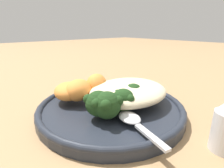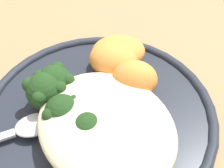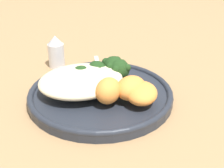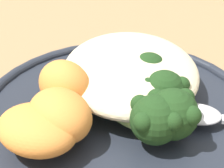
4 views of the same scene
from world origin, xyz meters
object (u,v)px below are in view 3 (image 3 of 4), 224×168
sweet_potato_chunk_2 (108,91)px  broccoli_stalk_2 (98,74)px  salt_shaker (56,52)px  broccoli_stalk_1 (113,68)px  broccoli_stalk_3 (97,76)px  broccoli_stalk_0 (117,72)px  broccoli_stalk_5 (81,81)px  quinoa_mound (81,81)px  broccoli_stalk_4 (85,77)px  sweet_potato_chunk_0 (141,93)px  plate (101,94)px  spoon (99,69)px  sweet_potato_chunk_1 (131,88)px

sweet_potato_chunk_2 → broccoli_stalk_2: bearing=83.1°
salt_shaker → sweet_potato_chunk_2: bearing=-79.9°
broccoli_stalk_1 → broccoli_stalk_3: size_ratio=0.98×
broccoli_stalk_0 → sweet_potato_chunk_2: sweet_potato_chunk_2 is taller
broccoli_stalk_3 → broccoli_stalk_5: bearing=103.0°
quinoa_mound → salt_shaker: 0.17m
broccoli_stalk_4 → sweet_potato_chunk_0: broccoli_stalk_4 is taller
broccoli_stalk_0 → broccoli_stalk_3: size_ratio=0.91×
broccoli_stalk_5 → broccoli_stalk_1: bearing=-124.6°
quinoa_mound → broccoli_stalk_2: (0.04, 0.02, -0.00)m
broccoli_stalk_5 → salt_shaker: size_ratio=0.94×
plate → broccoli_stalk_1: (0.04, 0.04, 0.03)m
quinoa_mound → broccoli_stalk_1: bearing=18.4°
broccoli_stalk_2 → broccoli_stalk_5: 0.04m
broccoli_stalk_2 → sweet_potato_chunk_2: 0.08m
quinoa_mound → broccoli_stalk_4: 0.02m
spoon → broccoli_stalk_3: bearing=170.1°
sweet_potato_chunk_1 → broccoli_stalk_4: bearing=129.4°
quinoa_mound → sweet_potato_chunk_1: (0.07, -0.06, 0.00)m
quinoa_mound → broccoli_stalk_3: size_ratio=1.77×
broccoli_stalk_0 → broccoli_stalk_4: bearing=135.7°
broccoli_stalk_2 → spoon: broccoli_stalk_2 is taller
broccoli_stalk_0 → broccoli_stalk_5: bearing=141.0°
broccoli_stalk_1 → sweet_potato_chunk_2: 0.10m
plate → broccoli_stalk_4: (-0.02, 0.03, 0.03)m
broccoli_stalk_5 → sweet_potato_chunk_0: same height
broccoli_stalk_0 → salt_shaker: 0.18m
broccoli_stalk_2 → sweet_potato_chunk_0: bearing=-153.1°
sweet_potato_chunk_1 → broccoli_stalk_1: bearing=89.3°
plate → sweet_potato_chunk_0: bearing=-52.5°
plate → sweet_potato_chunk_2: sweet_potato_chunk_2 is taller
sweet_potato_chunk_0 → quinoa_mound: bearing=136.3°
broccoli_stalk_4 → broccoli_stalk_5: (-0.01, -0.01, -0.00)m
sweet_potato_chunk_1 → sweet_potato_chunk_2: size_ratio=1.16×
quinoa_mound → sweet_potato_chunk_2: 0.07m
quinoa_mound → broccoli_stalk_2: bearing=24.3°
salt_shaker → sweet_potato_chunk_0: bearing=-68.9°
broccoli_stalk_4 → sweet_potato_chunk_2: size_ratio=1.58×
broccoli_stalk_5 → sweet_potato_chunk_0: (0.08, -0.09, 0.00)m
plate → broccoli_stalk_0: broccoli_stalk_0 is taller
broccoli_stalk_4 → spoon: (0.05, 0.05, -0.01)m
broccoli_stalk_3 → broccoli_stalk_0: bearing=-102.8°
broccoli_stalk_2 → sweet_potato_chunk_2: bearing=175.6°
plate → broccoli_stalk_5: bearing=148.8°
sweet_potato_chunk_2 → spoon: 0.13m
sweet_potato_chunk_0 → salt_shaker: bearing=111.1°
broccoli_stalk_1 → broccoli_stalk_5: 0.07m
broccoli_stalk_0 → sweet_potato_chunk_0: bearing=-126.1°
broccoli_stalk_1 → quinoa_mound: bearing=143.9°
broccoli_stalk_3 → sweet_potato_chunk_1: (0.04, -0.08, 0.01)m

